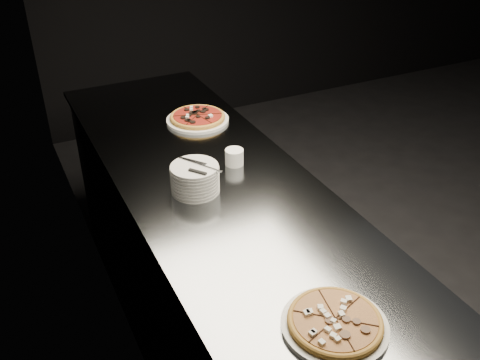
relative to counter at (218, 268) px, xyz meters
name	(u,v)px	position (x,y,z in m)	size (l,w,h in m)	color
wall_left	(109,81)	(-0.37, 0.00, 0.94)	(0.02, 5.00, 2.80)	black
counter	(218,268)	(0.00, 0.00, 0.00)	(0.74, 2.44, 0.92)	slate
pizza_mushroom	(335,323)	(-0.03, -0.86, 0.48)	(0.34, 0.34, 0.03)	silver
pizza_tomato	(198,118)	(0.15, 0.54, 0.48)	(0.34, 0.34, 0.04)	silver
plate_stack	(195,179)	(-0.10, -0.04, 0.51)	(0.18, 0.18, 0.11)	silver
cutlery	(198,167)	(-0.10, -0.05, 0.57)	(0.10, 0.19, 0.01)	silver
ramekin	(234,157)	(0.12, 0.08, 0.50)	(0.08, 0.08, 0.07)	white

